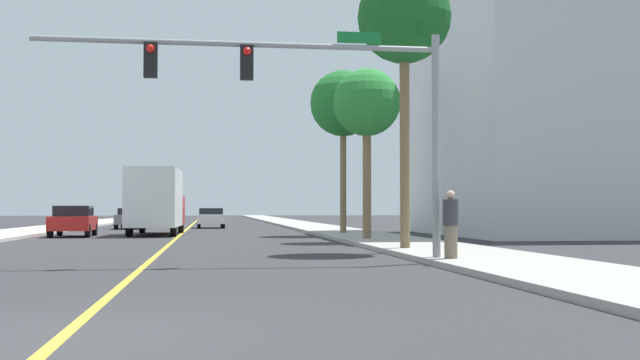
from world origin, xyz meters
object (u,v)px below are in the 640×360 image
car_red (73,221)px  car_white (211,218)px  palm_far (343,104)px  palm_mid (367,105)px  palm_near (404,20)px  car_gray (132,218)px  pedestrian (451,225)px  traffic_signal_mast (311,88)px  delivery_truck (156,201)px

car_red → car_white: bearing=-115.2°
palm_far → palm_mid: bearing=-92.2°
palm_mid → palm_far: size_ratio=0.85×
palm_near → car_gray: palm_near is taller
car_white → car_red: (-6.56, -15.30, 0.06)m
palm_near → palm_far: palm_near is taller
palm_far → car_white: palm_far is taller
pedestrian → palm_far: bearing=-33.7°
traffic_signal_mast → pedestrian: size_ratio=5.99×
delivery_truck → palm_far: bearing=-12.5°
palm_far → pedestrian: palm_far is taller
palm_near → car_white: (-5.96, 30.52, -6.54)m
car_gray → car_white: bearing=12.7°
palm_mid → delivery_truck: (-9.03, 9.63, -3.83)m
car_red → pedestrian: 23.76m
car_white → car_red: bearing=-114.0°
palm_near → palm_far: bearing=87.7°
car_white → car_gray: car_white is taller
palm_mid → pedestrian: (-0.44, -12.40, -4.61)m
traffic_signal_mast → car_white: bearing=94.0°
traffic_signal_mast → palm_far: (4.12, 19.22, 2.25)m
car_gray → delivery_truck: (2.41, -12.46, 1.02)m
palm_near → palm_mid: bearing=87.7°
palm_mid → car_gray: palm_mid is taller
traffic_signal_mast → palm_near: palm_near is taller
car_white → car_red: size_ratio=0.96×
palm_far → car_gray: palm_far is taller
car_gray → delivery_truck: delivery_truck is taller
palm_near → car_gray: bearing=110.7°
traffic_signal_mast → palm_mid: bearing=72.1°
car_white → pedestrian: bearing=-81.5°
delivery_truck → pedestrian: bearing=-67.3°
traffic_signal_mast → pedestrian: (3.39, -0.51, -3.35)m
palm_far → car_gray: size_ratio=1.80×
palm_near → car_red: bearing=129.4°
car_red → pedestrian: size_ratio=2.42×
palm_far → delivery_truck: (-9.32, 2.30, -4.82)m
traffic_signal_mast → palm_near: 6.47m
palm_near → car_gray: 32.12m
pedestrian → palm_near: bearing=-33.2°
palm_mid → car_gray: bearing=117.4°
car_gray → delivery_truck: 12.73m
palm_near → pedestrian: (-0.15, -5.07, -6.28)m
traffic_signal_mast → car_gray: bearing=102.6°
palm_mid → delivery_truck: bearing=133.2°
palm_far → delivery_truck: bearing=166.2°
car_gray → pedestrian: bearing=-71.6°
palm_near → car_red: (-12.52, 15.22, -6.48)m
delivery_truck → pedestrian: size_ratio=4.96×
car_red → pedestrian: bearing=119.3°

